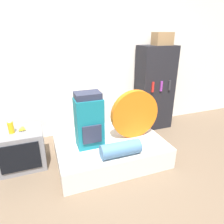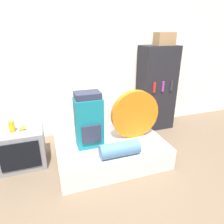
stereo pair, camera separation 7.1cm
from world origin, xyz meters
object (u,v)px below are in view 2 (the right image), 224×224
object	(u,v)px
tent_bag	(135,114)
sleeping_roll	(120,149)
television	(22,148)
cardboard_box	(164,39)
backpack	(89,121)
bookshelf	(156,89)
canister	(12,126)

from	to	relation	value
tent_bag	sleeping_roll	world-z (taller)	tent_bag
television	cardboard_box	bearing A→B (deg)	11.43
backpack	sleeping_roll	distance (m)	0.58
backpack	sleeping_roll	bearing A→B (deg)	-51.73
television	tent_bag	bearing A→B (deg)	-8.68
sleeping_roll	bookshelf	world-z (taller)	bookshelf
sleeping_roll	backpack	bearing A→B (deg)	128.27
backpack	cardboard_box	xyz separation A→B (m)	(1.60, 0.79, 1.03)
cardboard_box	backpack	bearing A→B (deg)	-153.65
canister	sleeping_roll	bearing A→B (deg)	-26.81
cardboard_box	canister	bearing A→B (deg)	-168.83
tent_bag	bookshelf	world-z (taller)	bookshelf
backpack	bookshelf	size ratio (longest dim) A/B	0.49
sleeping_roll	canister	world-z (taller)	canister
backpack	bookshelf	world-z (taller)	bookshelf
backpack	canister	bearing A→B (deg)	164.90
backpack	cardboard_box	size ratio (longest dim) A/B	2.34
canister	bookshelf	bearing A→B (deg)	11.92
bookshelf	tent_bag	bearing A→B (deg)	-135.92
backpack	canister	size ratio (longest dim) A/B	4.50
cardboard_box	tent_bag	bearing A→B (deg)	-139.02
bookshelf	backpack	bearing A→B (deg)	-152.00
tent_bag	television	xyz separation A→B (m)	(-1.66, 0.25, -0.40)
backpack	bookshelf	bearing A→B (deg)	28.00
backpack	bookshelf	distance (m)	1.73
television	canister	distance (m)	0.37
television	canister	xyz separation A→B (m)	(-0.07, -0.00, 0.36)
sleeping_roll	canister	xyz separation A→B (m)	(-1.33, 0.67, 0.23)
sleeping_roll	cardboard_box	size ratio (longest dim) A/B	1.60
television	cardboard_box	world-z (taller)	cardboard_box
backpack	television	bearing A→B (deg)	163.73
sleeping_roll	bookshelf	bearing A→B (deg)	44.96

